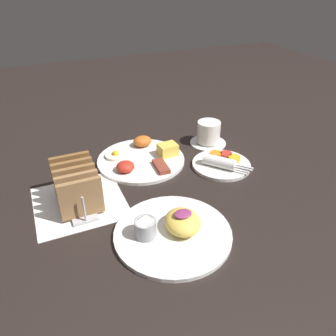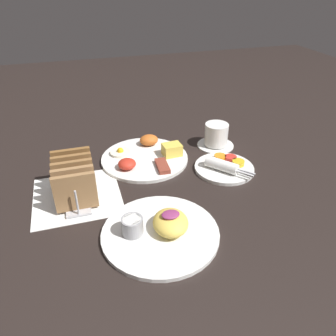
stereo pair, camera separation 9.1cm
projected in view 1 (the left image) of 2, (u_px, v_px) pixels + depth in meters
ground_plane at (160, 188)px, 0.88m from camera, size 3.00×3.00×0.00m
napkin_flat at (80, 202)px, 0.83m from camera, size 0.22×0.22×0.00m
plate_breakfast at (143, 157)px, 1.00m from camera, size 0.27×0.27×0.05m
plate_condiments at (221, 163)px, 0.97m from camera, size 0.17×0.18×0.04m
plate_foreground at (173, 230)px, 0.72m from camera, size 0.26×0.26×0.06m
toast_rack at (77, 186)px, 0.80m from camera, size 0.10×0.18×0.10m
coffee_cup at (208, 134)px, 1.09m from camera, size 0.12×0.12×0.08m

